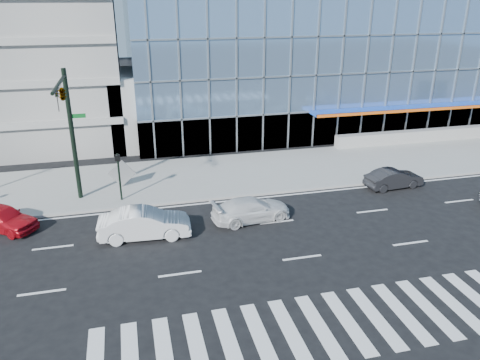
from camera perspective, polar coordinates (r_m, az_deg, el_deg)
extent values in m
plane|color=black|center=(26.73, 4.49, -5.12)|extent=(160.00, 160.00, 0.00)
cube|color=gray|center=(33.74, 0.26, 0.91)|extent=(120.00, 8.00, 0.15)
cube|color=#7296BE|center=(53.44, 10.56, 16.42)|extent=(42.00, 26.00, 15.00)
cube|color=gray|center=(41.62, -11.33, 8.70)|extent=(6.00, 8.00, 6.00)
cylinder|color=black|center=(29.83, -19.75, 5.07)|extent=(0.28, 0.28, 8.00)
cylinder|color=black|center=(26.35, -21.22, 10.91)|extent=(0.18, 5.60, 0.18)
imported|color=black|center=(25.08, -21.37, 9.01)|extent=(0.18, 0.22, 1.10)
imported|color=black|center=(27.23, -20.88, 9.97)|extent=(0.48, 2.24, 0.90)
cube|color=#0C591E|center=(29.49, -19.17, 7.39)|extent=(0.90, 0.05, 0.25)
cylinder|color=black|center=(29.48, -14.48, 0.34)|extent=(0.12, 0.12, 3.00)
cube|color=black|center=(28.91, -14.72, 2.64)|extent=(0.30, 0.25, 0.35)
imported|color=silver|center=(26.62, 1.38, -3.59)|extent=(4.78, 2.47, 1.33)
imported|color=silver|center=(25.23, -11.56, -5.23)|extent=(4.90, 1.98, 1.58)
imported|color=black|center=(32.71, 18.24, 0.16)|extent=(4.02, 1.70, 1.29)
imported|color=red|center=(28.69, -27.03, -4.10)|extent=(4.32, 3.76, 1.41)
cube|color=gray|center=(31.76, -14.20, 0.79)|extent=(1.83, 0.11, 1.83)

